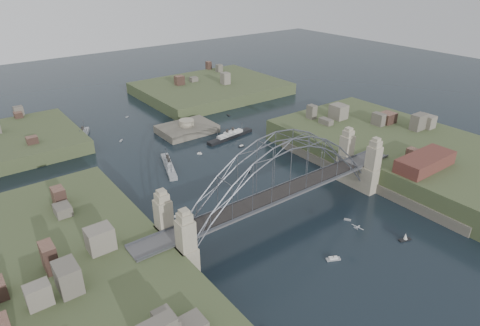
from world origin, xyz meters
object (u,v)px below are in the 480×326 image
at_px(bridge, 282,179).
at_px(naval_cruiser_near, 169,166).
at_px(naval_cruiser_far, 83,136).
at_px(fort_island, 187,133).
at_px(ocean_liner, 230,136).
at_px(wharf_shed, 425,162).

distance_m(bridge, naval_cruiser_near, 47.98).
bearing_deg(naval_cruiser_far, fort_island, -27.82).
distance_m(bridge, ocean_liner, 60.28).
xyz_separation_m(naval_cruiser_near, naval_cruiser_far, (-14.55, 43.27, 0.06)).
bearing_deg(ocean_liner, naval_cruiser_near, -164.27).
bearing_deg(fort_island, naval_cruiser_far, 152.18).
bearing_deg(naval_cruiser_near, fort_island, 48.77).
bearing_deg(bridge, fort_island, 80.27).
relative_size(naval_cruiser_far, ocean_liner, 0.79).
xyz_separation_m(wharf_shed, naval_cruiser_near, (-53.33, 59.66, -9.10)).
height_order(fort_island, wharf_shed, wharf_shed).
bearing_deg(bridge, naval_cruiser_far, 105.03).
relative_size(naval_cruiser_near, ocean_liner, 0.86).
bearing_deg(fort_island, ocean_liner, -55.22).
bearing_deg(bridge, naval_cruiser_near, 101.55).
bearing_deg(naval_cruiser_near, bridge, -78.45).
bearing_deg(naval_cruiser_near, ocean_liner, 15.73).
xyz_separation_m(bridge, fort_island, (12.00, 70.00, -12.66)).
bearing_deg(naval_cruiser_far, naval_cruiser_near, -71.42).
xyz_separation_m(fort_island, naval_cruiser_far, (-35.88, 18.93, 1.29)).
bearing_deg(ocean_liner, naval_cruiser_far, 143.63).
distance_m(bridge, naval_cruiser_far, 92.78).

